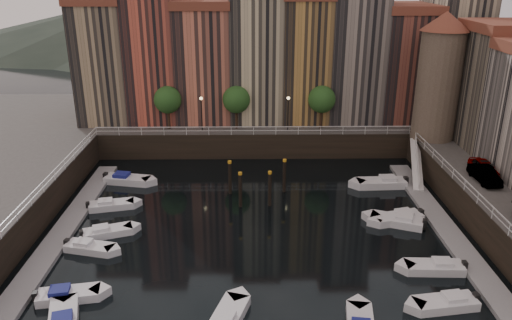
{
  "coord_description": "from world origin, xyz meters",
  "views": [
    {
      "loc": [
        -0.41,
        -38.62,
        20.78
      ],
      "look_at": [
        0.13,
        4.0,
        4.47
      ],
      "focal_mm": 35.0,
      "sensor_mm": 36.0,
      "label": 1
    }
  ],
  "objects_px": {
    "corner_tower": "(439,75)",
    "mooring_pilings": "(256,183)",
    "boat_left_1": "(89,247)",
    "boat_left_0": "(67,295)",
    "car_a": "(484,168)",
    "gangway": "(417,162)",
    "boat_left_2": "(107,232)",
    "car_b": "(484,176)"
  },
  "relations": [
    {
      "from": "gangway",
      "to": "car_a",
      "type": "height_order",
      "value": "car_a"
    },
    {
      "from": "gangway",
      "to": "mooring_pilings",
      "type": "xyz_separation_m",
      "value": [
        -16.94,
        -4.92,
        -0.27
      ]
    },
    {
      "from": "boat_left_1",
      "to": "mooring_pilings",
      "type": "bearing_deg",
      "value": 48.91
    },
    {
      "from": "car_a",
      "to": "mooring_pilings",
      "type": "bearing_deg",
      "value": 174.12
    },
    {
      "from": "boat_left_0",
      "to": "boat_left_1",
      "type": "xyz_separation_m",
      "value": [
        -0.4,
        6.17,
        -0.02
      ]
    },
    {
      "from": "corner_tower",
      "to": "boat_left_2",
      "type": "distance_m",
      "value": 37.6
    },
    {
      "from": "boat_left_1",
      "to": "car_a",
      "type": "relative_size",
      "value": 1.07
    },
    {
      "from": "boat_left_1",
      "to": "corner_tower",
      "type": "bearing_deg",
      "value": 43.38
    },
    {
      "from": "boat_left_0",
      "to": "boat_left_1",
      "type": "height_order",
      "value": "boat_left_0"
    },
    {
      "from": "car_a",
      "to": "car_b",
      "type": "bearing_deg",
      "value": -113.79
    },
    {
      "from": "boat_left_0",
      "to": "car_b",
      "type": "bearing_deg",
      "value": 10.61
    },
    {
      "from": "corner_tower",
      "to": "car_b",
      "type": "height_order",
      "value": "corner_tower"
    },
    {
      "from": "boat_left_2",
      "to": "corner_tower",
      "type": "bearing_deg",
      "value": 7.08
    },
    {
      "from": "gangway",
      "to": "boat_left_2",
      "type": "distance_m",
      "value": 31.83
    },
    {
      "from": "car_a",
      "to": "corner_tower",
      "type": "bearing_deg",
      "value": 93.77
    },
    {
      "from": "boat_left_2",
      "to": "car_b",
      "type": "bearing_deg",
      "value": -13.13
    },
    {
      "from": "mooring_pilings",
      "to": "boat_left_1",
      "type": "height_order",
      "value": "mooring_pilings"
    },
    {
      "from": "boat_left_0",
      "to": "mooring_pilings",
      "type": "bearing_deg",
      "value": 40.37
    },
    {
      "from": "corner_tower",
      "to": "boat_left_1",
      "type": "relative_size",
      "value": 3.27
    },
    {
      "from": "mooring_pilings",
      "to": "boat_left_1",
      "type": "bearing_deg",
      "value": -144.99
    },
    {
      "from": "corner_tower",
      "to": "car_a",
      "type": "distance_m",
      "value": 12.7
    },
    {
      "from": "car_a",
      "to": "car_b",
      "type": "height_order",
      "value": "car_b"
    },
    {
      "from": "boat_left_0",
      "to": "car_b",
      "type": "height_order",
      "value": "car_b"
    },
    {
      "from": "corner_tower",
      "to": "mooring_pilings",
      "type": "height_order",
      "value": "corner_tower"
    },
    {
      "from": "car_a",
      "to": "boat_left_1",
      "type": "bearing_deg",
      "value": -169.0
    },
    {
      "from": "car_b",
      "to": "boat_left_0",
      "type": "bearing_deg",
      "value": -161.92
    },
    {
      "from": "boat_left_0",
      "to": "car_b",
      "type": "distance_m",
      "value": 35.55
    },
    {
      "from": "corner_tower",
      "to": "mooring_pilings",
      "type": "relative_size",
      "value": 2.41
    },
    {
      "from": "corner_tower",
      "to": "boat_left_1",
      "type": "distance_m",
      "value": 39.36
    },
    {
      "from": "boat_left_2",
      "to": "car_b",
      "type": "xyz_separation_m",
      "value": [
        32.83,
        3.71,
        3.35
      ]
    },
    {
      "from": "corner_tower",
      "to": "boat_left_1",
      "type": "bearing_deg",
      "value": -150.52
    },
    {
      "from": "boat_left_2",
      "to": "gangway",
      "type": "bearing_deg",
      "value": 2.17
    },
    {
      "from": "corner_tower",
      "to": "car_a",
      "type": "bearing_deg",
      "value": -84.23
    },
    {
      "from": "gangway",
      "to": "boat_left_1",
      "type": "distance_m",
      "value": 33.49
    },
    {
      "from": "mooring_pilings",
      "to": "boat_left_2",
      "type": "height_order",
      "value": "mooring_pilings"
    },
    {
      "from": "mooring_pilings",
      "to": "boat_left_0",
      "type": "height_order",
      "value": "mooring_pilings"
    },
    {
      "from": "corner_tower",
      "to": "mooring_pilings",
      "type": "bearing_deg",
      "value": -154.61
    },
    {
      "from": "gangway",
      "to": "mooring_pilings",
      "type": "distance_m",
      "value": 17.64
    },
    {
      "from": "gangway",
      "to": "boat_left_2",
      "type": "xyz_separation_m",
      "value": [
        -29.53,
        -11.78,
        -1.59
      ]
    },
    {
      "from": "boat_left_0",
      "to": "corner_tower",
      "type": "bearing_deg",
      "value": 27.44
    },
    {
      "from": "gangway",
      "to": "boat_left_1",
      "type": "height_order",
      "value": "gangway"
    },
    {
      "from": "corner_tower",
      "to": "boat_left_2",
      "type": "bearing_deg",
      "value": -153.34
    }
  ]
}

